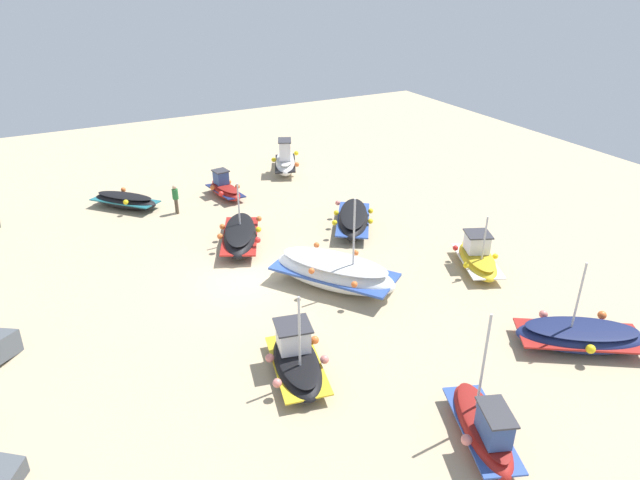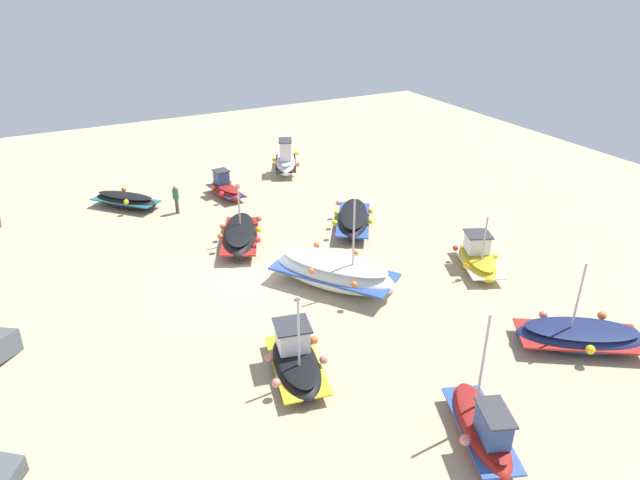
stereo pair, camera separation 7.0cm
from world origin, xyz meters
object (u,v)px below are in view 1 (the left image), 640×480
(fishing_boat_4, at_px, (353,219))
(fishing_boat_7, at_px, (477,257))
(fishing_boat_0, at_px, (240,236))
(fishing_boat_6, at_px, (483,427))
(fishing_boat_3, at_px, (296,359))
(person_walking, at_px, (176,197))
(fishing_boat_1, at_px, (125,201))
(fishing_boat_8, at_px, (334,272))
(fishing_boat_9, at_px, (225,189))
(fishing_boat_2, at_px, (580,336))
(fishing_boat_5, at_px, (285,161))

(fishing_boat_4, xyz_separation_m, fishing_boat_7, (-6.18, -2.78, 0.02))
(fishing_boat_0, relative_size, fishing_boat_6, 1.17)
(fishing_boat_0, height_order, fishing_boat_6, fishing_boat_6)
(fishing_boat_3, distance_m, person_walking, 15.03)
(fishing_boat_1, distance_m, fishing_boat_7, 19.14)
(fishing_boat_7, distance_m, fishing_boat_8, 6.63)
(fishing_boat_0, distance_m, fishing_boat_3, 9.90)
(fishing_boat_1, relative_size, fishing_boat_4, 0.82)
(fishing_boat_9, bearing_deg, fishing_boat_2, -170.19)
(fishing_boat_4, xyz_separation_m, fishing_boat_9, (7.16, 4.43, -0.02))
(fishing_boat_2, xyz_separation_m, fishing_boat_7, (6.13, -0.69, 0.06))
(fishing_boat_1, bearing_deg, fishing_boat_0, 165.94)
(fishing_boat_7, bearing_deg, fishing_boat_4, 48.01)
(fishing_boat_4, relative_size, fishing_boat_5, 1.15)
(fishing_boat_1, relative_size, fishing_boat_6, 0.95)
(fishing_boat_5, distance_m, fishing_boat_9, 5.49)
(fishing_boat_5, height_order, fishing_boat_8, fishing_boat_8)
(fishing_boat_6, relative_size, fishing_boat_9, 1.25)
(fishing_boat_4, bearing_deg, fishing_boat_1, 83.09)
(fishing_boat_5, bearing_deg, fishing_boat_1, -58.37)
(fishing_boat_8, bearing_deg, fishing_boat_5, -51.37)
(fishing_boat_0, relative_size, person_walking, 2.87)
(fishing_boat_6, bearing_deg, fishing_boat_8, -161.51)
(fishing_boat_0, height_order, person_walking, fishing_boat_0)
(fishing_boat_5, height_order, fishing_boat_7, fishing_boat_7)
(fishing_boat_3, height_order, fishing_boat_5, fishing_boat_3)
(person_walking, bearing_deg, fishing_boat_2, 109.70)
(fishing_boat_8, distance_m, person_walking, 11.39)
(fishing_boat_0, bearing_deg, fishing_boat_1, -127.68)
(fishing_boat_3, xyz_separation_m, fishing_boat_5, (18.47, -7.98, 0.17))
(fishing_boat_1, distance_m, fishing_boat_3, 17.27)
(fishing_boat_1, xyz_separation_m, person_walking, (-2.08, -2.33, 0.51))
(fishing_boat_2, height_order, fishing_boat_5, fishing_boat_2)
(fishing_boat_0, height_order, fishing_boat_8, fishing_boat_8)
(fishing_boat_5, xyz_separation_m, fishing_boat_7, (-15.73, -2.26, -0.18))
(fishing_boat_1, relative_size, fishing_boat_7, 1.01)
(fishing_boat_0, height_order, fishing_boat_1, fishing_boat_0)
(fishing_boat_2, height_order, fishing_boat_3, fishing_boat_2)
(fishing_boat_8, height_order, fishing_boat_9, fishing_boat_8)
(fishing_boat_2, relative_size, person_walking, 2.91)
(fishing_boat_6, distance_m, fishing_boat_8, 9.55)
(fishing_boat_6, xyz_separation_m, fishing_boat_8, (9.54, -0.41, 0.15))
(fishing_boat_9, relative_size, person_walking, 1.96)
(fishing_boat_5, distance_m, fishing_boat_8, 14.75)
(fishing_boat_0, bearing_deg, fishing_boat_9, -168.99)
(fishing_boat_7, bearing_deg, fishing_boat_2, -162.59)
(fishing_boat_2, bearing_deg, fishing_boat_8, 159.34)
(fishing_boat_0, bearing_deg, fishing_boat_2, 54.47)
(fishing_boat_0, xyz_separation_m, fishing_boat_4, (-0.84, -5.83, -0.02))
(fishing_boat_2, height_order, fishing_boat_7, fishing_boat_2)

